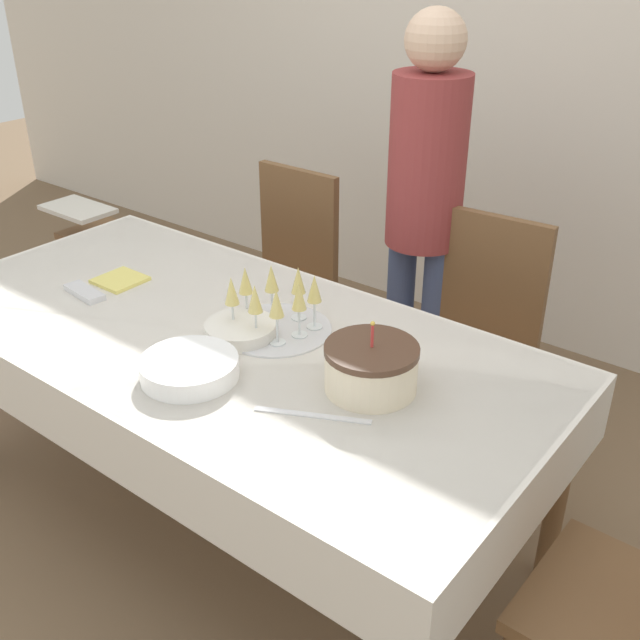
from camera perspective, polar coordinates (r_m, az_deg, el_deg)
name	(u,v)px	position (r m, az deg, el deg)	size (l,w,h in m)	color
ground_plane	(234,519)	(2.72, -6.56, -14.83)	(12.00, 12.00, 0.00)	brown
wall_back	(515,49)	(3.59, 14.63, 19.33)	(8.00, 0.05, 2.70)	silver
dining_table	(223,360)	(2.33, -7.41, -3.04)	(2.06, 0.99, 0.75)	silver
dining_chair_far_left	(283,274)	(3.19, -2.84, 3.54)	(0.42, 0.42, 0.95)	brown
dining_chair_far_right	(475,338)	(2.74, 11.70, -1.37)	(0.44, 0.44, 0.95)	brown
birthday_cake	(371,368)	(1.96, 3.91, -3.65)	(0.25, 0.25, 0.20)	beige
champagne_tray	(275,304)	(2.23, -3.48, 1.22)	(0.34, 0.34, 0.18)	silver
plate_stack_main	(189,368)	(2.05, -9.92, -3.63)	(0.27, 0.27, 0.06)	white
plate_stack_dessert	(241,330)	(2.24, -6.06, -0.75)	(0.21, 0.21, 0.04)	silver
cake_knife	(313,415)	(1.89, -0.57, -7.27)	(0.28, 0.15, 0.00)	silver
fork_pile	(85,292)	(2.60, -17.51, 2.03)	(0.18, 0.08, 0.02)	silver
napkin_pile	(120,280)	(2.67, -14.99, 2.97)	(0.15, 0.15, 0.01)	#E0D166
person_standing	(425,194)	(2.79, 8.01, 9.45)	(0.28, 0.28, 1.60)	#3F4C72
high_chair	(99,249)	(3.69, -16.50, 5.24)	(0.33, 0.35, 0.71)	brown
gift_bag	(16,351)	(3.68, -22.13, -2.18)	(0.26, 0.16, 0.23)	#E559B2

